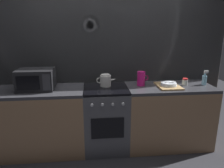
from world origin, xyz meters
The scene contains 11 objects.
ground_plane centered at (0.00, 0.00, 0.00)m, with size 8.00×8.00×0.00m, color #2D2D33.
back_wall centered at (0.00, 0.32, 1.20)m, with size 3.60×0.05×2.40m.
counter_left centered at (-0.90, 0.00, 0.45)m, with size 1.20×0.60×0.90m.
stove_unit centered at (0.00, 0.00, 0.45)m, with size 0.60×0.63×0.90m.
counter_right centered at (0.90, 0.00, 0.45)m, with size 1.20×0.60×0.90m.
microwave centered at (-0.91, 0.02, 1.04)m, with size 0.46×0.35×0.27m.
kettle centered at (0.01, 0.08, 0.98)m, with size 0.28×0.15×0.17m.
pitcher centered at (0.50, 0.06, 1.00)m, with size 0.16×0.11×0.20m.
dish_pile centered at (0.86, -0.04, 0.92)m, with size 0.30×0.40×0.07m.
spice_jar centered at (1.11, 0.00, 0.95)m, with size 0.08×0.08×0.10m.
spray_bottle centered at (1.40, 0.01, 0.98)m, with size 0.08×0.06×0.20m.
Camera 1 is at (-0.19, -2.73, 1.71)m, focal length 33.76 mm.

